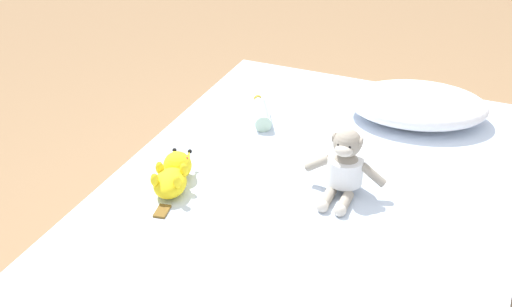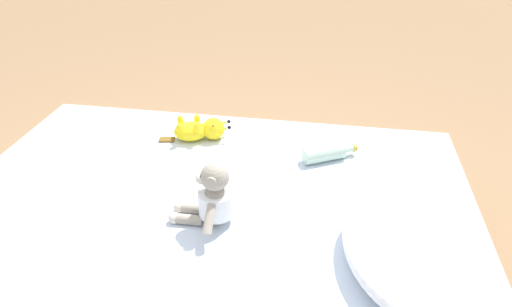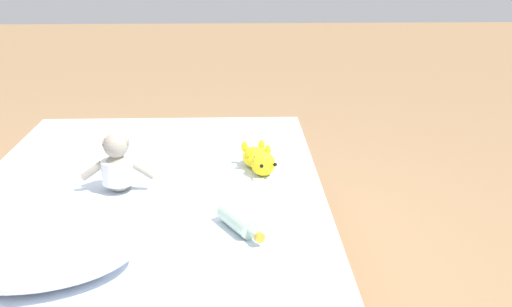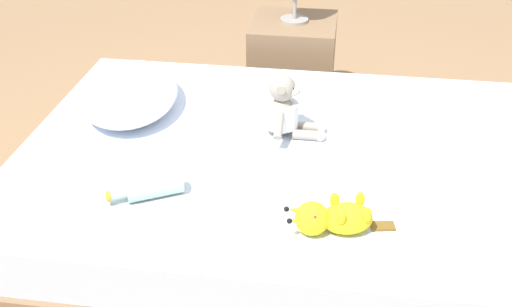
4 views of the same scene
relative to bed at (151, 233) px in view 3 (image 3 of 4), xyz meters
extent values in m
plane|color=#93704C|center=(0.00, 0.00, -0.20)|extent=(16.00, 16.00, 0.00)
cube|color=#846647|center=(0.00, 0.00, -0.08)|extent=(1.40, 1.99, 0.24)
cube|color=silver|center=(0.00, 0.00, 0.12)|extent=(1.36, 1.93, 0.17)
ellipsoid|color=white|center=(0.22, 0.67, 0.27)|extent=(0.63, 0.50, 0.13)
ellipsoid|color=#9E9384|center=(0.10, 0.05, 0.28)|extent=(0.11, 0.10, 0.15)
cylinder|color=white|center=(0.10, 0.05, 0.29)|extent=(0.12, 0.12, 0.09)
sphere|color=#9E9384|center=(0.10, 0.05, 0.39)|extent=(0.10, 0.10, 0.10)
ellipsoid|color=beige|center=(0.10, 0.01, 0.38)|extent=(0.06, 0.05, 0.04)
sphere|color=black|center=(0.12, 0.01, 0.40)|extent=(0.01, 0.01, 0.01)
sphere|color=black|center=(0.08, 0.01, 0.40)|extent=(0.01, 0.01, 0.01)
cylinder|color=#9E9384|center=(0.15, 0.05, 0.40)|extent=(0.01, 0.03, 0.03)
cylinder|color=#9E9384|center=(0.06, 0.05, 0.40)|extent=(0.01, 0.03, 0.03)
cylinder|color=#9E9384|center=(0.20, 0.05, 0.29)|extent=(0.10, 0.03, 0.08)
cylinder|color=#9E9384|center=(0.01, 0.05, 0.29)|extent=(0.10, 0.03, 0.08)
cylinder|color=#9E9384|center=(0.13, -0.04, 0.22)|extent=(0.04, 0.10, 0.04)
cylinder|color=#9E9384|center=(0.07, -0.04, 0.22)|extent=(0.04, 0.10, 0.04)
sphere|color=beige|center=(0.13, -0.09, 0.22)|extent=(0.04, 0.04, 0.04)
sphere|color=beige|center=(0.07, -0.09, 0.22)|extent=(0.04, 0.04, 0.04)
ellipsoid|color=yellow|center=(-0.43, -0.20, 0.25)|extent=(0.14, 0.17, 0.08)
sphere|color=yellow|center=(-0.46, -0.10, 0.26)|extent=(0.10, 0.10, 0.10)
cone|color=yellow|center=(-0.49, -0.06, 0.27)|extent=(0.04, 0.07, 0.05)
sphere|color=black|center=(-0.50, -0.04, 0.27)|extent=(0.02, 0.02, 0.02)
cone|color=yellow|center=(-0.44, -0.05, 0.27)|extent=(0.04, 0.07, 0.05)
sphere|color=black|center=(-0.45, -0.02, 0.27)|extent=(0.02, 0.02, 0.02)
sphere|color=red|center=(-0.49, -0.11, 0.28)|extent=(0.02, 0.02, 0.02)
sphere|color=red|center=(-0.43, -0.09, 0.28)|extent=(0.02, 0.02, 0.02)
ellipsoid|color=yellow|center=(-0.48, -0.18, 0.29)|extent=(0.03, 0.03, 0.05)
ellipsoid|color=yellow|center=(-0.40, -0.16, 0.29)|extent=(0.03, 0.03, 0.05)
ellipsoid|color=yellow|center=(-0.46, -0.25, 0.29)|extent=(0.03, 0.03, 0.05)
ellipsoid|color=yellow|center=(-0.38, -0.23, 0.29)|extent=(0.03, 0.03, 0.05)
cube|color=brown|center=(-0.40, -0.30, 0.21)|extent=(0.05, 0.08, 0.01)
cylinder|color=#B2D1B7|center=(-0.35, 0.40, 0.24)|extent=(0.14, 0.19, 0.07)
cylinder|color=#B2D1B7|center=(-0.40, 0.50, 0.24)|extent=(0.05, 0.06, 0.03)
cylinder|color=gold|center=(-0.42, 0.53, 0.24)|extent=(0.04, 0.03, 0.03)
camera|label=1|loc=(0.59, -1.84, 1.49)|focal=47.63mm
camera|label=2|loc=(1.27, 0.38, 1.23)|focal=31.59mm
camera|label=3|loc=(-0.35, 2.29, 1.13)|focal=44.00mm
camera|label=4|loc=(-1.86, -0.14, 1.34)|focal=43.10mm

